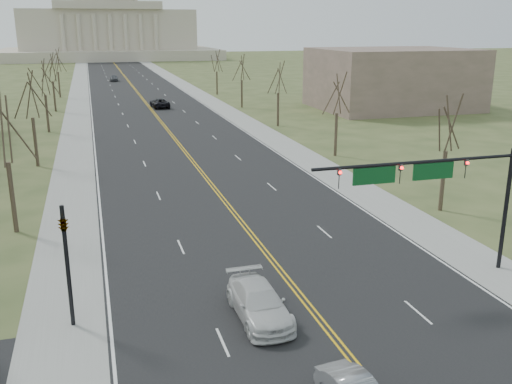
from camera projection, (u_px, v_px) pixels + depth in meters
road at (139, 94)px, 119.23m from camera, size 20.00×380.00×0.01m
cross_road at (363, 374)px, 23.38m from camera, size 120.00×14.00×0.01m
sidewalk_left at (79, 96)px, 116.01m from camera, size 4.00×380.00×0.03m
sidewalk_right at (195, 92)px, 122.44m from camera, size 4.00×380.00×0.03m
center_line at (139, 94)px, 119.22m from camera, size 0.42×380.00×0.01m
edge_line_left at (90, 95)px, 116.60m from camera, size 0.15×380.00×0.01m
edge_line_right at (185, 92)px, 121.85m from camera, size 0.15×380.00×0.01m
capitol at (108, 24)px, 244.17m from camera, size 90.00×60.00×50.00m
signal_mast at (432, 180)px, 30.67m from camera, size 12.12×0.44×7.20m
signal_left at (66, 253)px, 26.17m from camera, size 0.32×0.36×6.00m
tree_r_0 at (448, 126)px, 42.28m from camera, size 3.74×3.74×8.50m
tree_l_0 at (4, 133)px, 37.56m from camera, size 3.96×3.96×9.00m
tree_r_1 at (337, 96)px, 60.71m from camera, size 3.74×3.74×8.50m
tree_l_1 at (30, 98)px, 55.99m from camera, size 3.96×3.96×9.00m
tree_r_2 at (278, 79)px, 79.14m from camera, size 3.74×3.74×8.50m
tree_l_2 at (44, 80)px, 74.42m from camera, size 3.96×3.96×9.00m
tree_r_3 at (242, 69)px, 97.57m from camera, size 3.74×3.74×8.50m
tree_l_3 at (52, 69)px, 92.85m from camera, size 3.96×3.96×9.00m
tree_r_4 at (217, 62)px, 116.01m from camera, size 3.74×3.74×8.50m
tree_l_4 at (57, 62)px, 111.29m from camera, size 3.96×3.96×9.00m
bldg_right_mass at (392, 79)px, 97.20m from camera, size 25.00×20.00×10.00m
car_sb_inner_second at (259, 303)px, 27.65m from camera, size 2.37×5.62×1.62m
car_far_nb at (160, 103)px, 98.79m from camera, size 3.11×6.02×1.62m
car_far_sb at (114, 78)px, 145.70m from camera, size 2.26×4.97×1.66m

